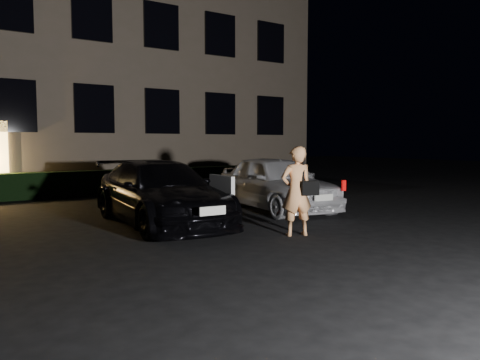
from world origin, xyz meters
TOP-DOWN VIEW (x-y plane):
  - ground at (0.00, 0.00)m, footprint 80.00×80.00m
  - building at (-0.00, 14.99)m, footprint 20.00×8.11m
  - hedge at (0.00, 10.50)m, footprint 15.00×0.70m
  - sedan at (-0.68, 3.84)m, footprint 2.22×5.01m
  - hatch at (2.80, 4.14)m, footprint 2.30×4.53m
  - man at (0.99, 1.17)m, footprint 0.73×0.59m

SIDE VIEW (x-z plane):
  - ground at x=0.00m, z-range 0.00..0.00m
  - hedge at x=0.00m, z-range 0.00..0.85m
  - sedan at x=-0.68m, z-range 0.00..1.40m
  - hatch at x=2.80m, z-range 0.00..1.48m
  - man at x=0.99m, z-range 0.00..1.75m
  - building at x=0.00m, z-range 0.00..12.00m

